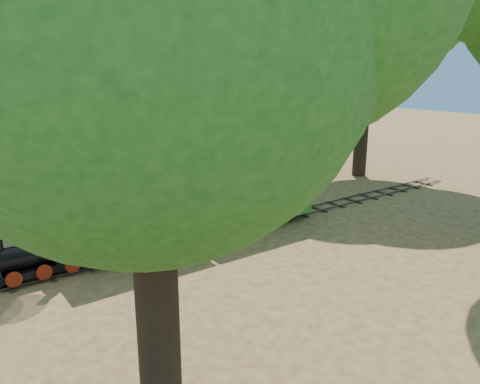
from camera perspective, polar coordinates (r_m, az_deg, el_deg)
ground at (r=16.47m, az=2.04°, el=-3.98°), size 90.00×90.00×0.00m
track at (r=16.45m, az=2.04°, el=-3.76°), size 22.00×1.00×0.10m
locomotive at (r=13.00m, az=-24.33°, el=-2.27°), size 2.80×1.32×3.22m
carriage_front at (r=14.15m, az=-10.92°, el=-3.93°), size 3.96×1.62×2.06m
carriage_rear at (r=16.25m, az=2.12°, el=-1.24°), size 3.96×1.62×2.06m
oak_nc at (r=23.26m, az=-18.10°, el=21.39°), size 8.45×7.44×11.25m
oak_ne at (r=24.93m, az=1.25°, el=17.67°), size 6.92×6.09×9.01m
oak_e at (r=24.21m, az=15.22°, el=19.74°), size 9.03×7.95×10.79m
oak_sw at (r=6.40m, az=-12.51°, el=21.75°), size 7.58×6.67×8.87m
fence at (r=22.90m, az=-10.44°, el=2.73°), size 18.10×0.10×1.00m
shrub_west at (r=22.26m, az=-26.49°, el=1.47°), size 2.16×1.66×1.50m
shrub_mid_w at (r=22.92m, az=-18.87°, el=3.03°), size 2.64×2.03×1.82m
shrub_mid_e at (r=25.06m, az=-6.93°, el=4.41°), size 2.27×1.74×1.57m
shrub_east at (r=27.61m, az=1.63°, el=5.78°), size 2.66×2.04×1.84m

